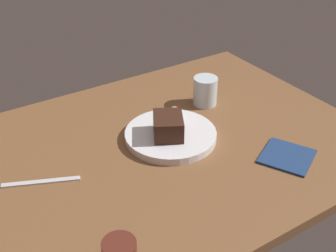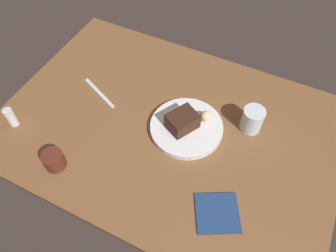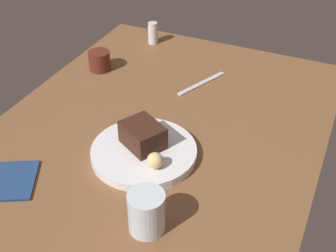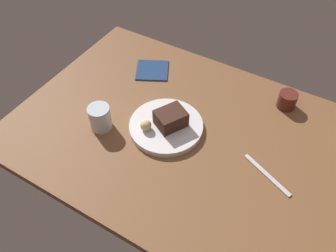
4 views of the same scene
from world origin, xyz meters
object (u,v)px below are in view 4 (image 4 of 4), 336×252
dessert_plate (166,126)px  coffee_cup (287,100)px  chocolate_cake_slice (171,118)px  butter_knife (267,175)px  folded_napkin (152,70)px  bread_roll (146,125)px  water_glass (100,118)px

dessert_plate → coffee_cup: coffee_cup is taller
chocolate_cake_slice → butter_knife: chocolate_cake_slice is taller
dessert_plate → folded_napkin: bearing=131.0°
coffee_cup → butter_knife: size_ratio=0.36×
chocolate_cake_slice → folded_napkin: (-22.49, 23.44, -4.80)cm
dessert_plate → chocolate_cake_slice: (1.35, 0.85, 4.02)cm
folded_napkin → butter_knife: bearing=-23.2°
bread_roll → butter_knife: 42.65cm
butter_knife → chocolate_cake_slice: bearing=21.0°
bread_roll → butter_knife: (42.22, 4.61, -3.83)cm
chocolate_cake_slice → water_glass: (-21.42, -11.70, -0.54)cm
chocolate_cake_slice → butter_knife: 36.44cm
bread_roll → butter_knife: bearing=6.2°
butter_knife → folded_napkin: bearing=0.4°
water_glass → folded_napkin: (-1.07, 35.15, -4.25)cm
folded_napkin → chocolate_cake_slice: bearing=-46.2°
bread_roll → water_glass: size_ratio=0.42×
coffee_cup → folded_napkin: 54.41cm
chocolate_cake_slice → water_glass: water_glass is taller
butter_knife → folded_napkin: 63.71cm
water_glass → butter_knife: size_ratio=0.48×
water_glass → coffee_cup: (52.70, 43.03, -1.44)cm
water_glass → butter_knife: bearing=9.9°
water_glass → coffee_cup: size_ratio=1.33×
bread_roll → coffee_cup: size_ratio=0.56×
bread_roll → water_glass: 16.23cm
coffee_cup → folded_napkin: size_ratio=0.53×
dessert_plate → chocolate_cake_slice: size_ratio=2.61×
bread_roll → coffee_cup: 53.03cm
bread_roll → folded_napkin: bread_roll is taller
bread_roll → folded_napkin: size_ratio=0.30×
chocolate_cake_slice → butter_knife: bearing=-2.6°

